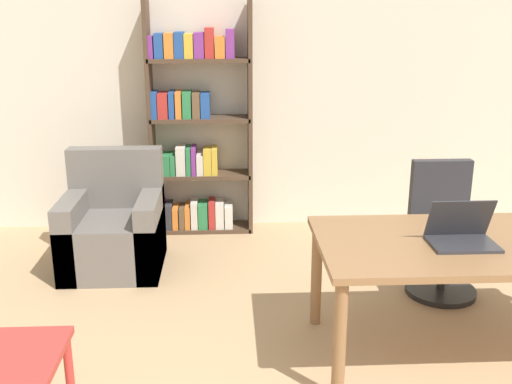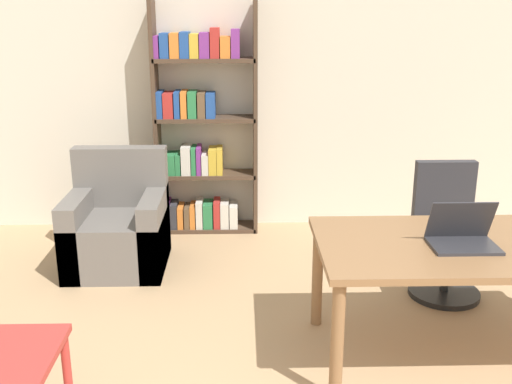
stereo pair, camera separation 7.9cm
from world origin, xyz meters
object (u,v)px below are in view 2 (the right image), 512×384
(laptop, at_px, (462,236))
(desk, at_px, (477,255))
(office_chair, at_px, (446,238))
(armchair, at_px, (118,230))
(bookshelf, at_px, (200,133))

(laptop, bearing_deg, desk, 20.97)
(laptop, xyz_separation_m, office_chair, (0.24, 0.91, -0.37))
(desk, distance_m, armchair, 2.76)
(desk, height_order, armchair, armchair)
(office_chair, bearing_deg, bookshelf, 143.69)
(desk, distance_m, laptop, 0.18)
(desk, bearing_deg, office_chair, 81.50)
(desk, xyz_separation_m, armchair, (-2.35, 1.41, -0.35))
(laptop, bearing_deg, armchair, 146.99)
(office_chair, relative_size, bookshelf, 0.46)
(bookshelf, bearing_deg, laptop, -54.62)
(desk, height_order, laptop, laptop)
(office_chair, height_order, armchair, office_chair)
(office_chair, xyz_separation_m, bookshelf, (-1.85, 1.36, 0.50))
(laptop, xyz_separation_m, bookshelf, (-1.61, 2.27, 0.14))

